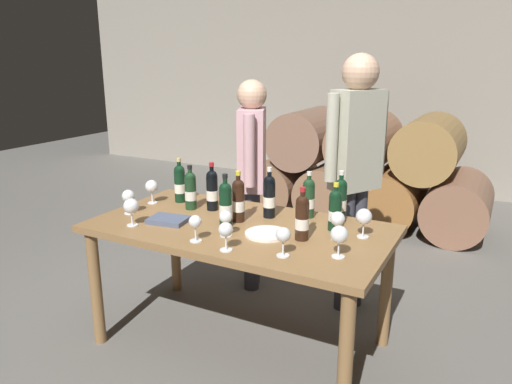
# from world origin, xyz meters

# --- Properties ---
(ground_plane) EXTENTS (14.00, 14.00, 0.00)m
(ground_plane) POSITION_xyz_m (0.00, 0.00, 0.00)
(ground_plane) COLOR #66635E
(cellar_back_wall) EXTENTS (10.00, 0.24, 2.80)m
(cellar_back_wall) POSITION_xyz_m (0.00, 4.20, 1.40)
(cellar_back_wall) COLOR gray
(cellar_back_wall) RESTS_ON ground_plane
(barrel_stack) EXTENTS (2.49, 0.90, 1.15)m
(barrel_stack) POSITION_xyz_m (-0.00, 2.60, 0.53)
(barrel_stack) COLOR brown
(barrel_stack) RESTS_ON ground_plane
(dining_table) EXTENTS (1.70, 0.90, 0.76)m
(dining_table) POSITION_xyz_m (0.00, 0.00, 0.67)
(dining_table) COLOR olive
(dining_table) RESTS_ON ground_plane
(wine_bottle_0) EXTENTS (0.07, 0.07, 0.30)m
(wine_bottle_0) POSITION_xyz_m (-0.58, 0.23, 0.89)
(wine_bottle_0) COLOR black
(wine_bottle_0) RESTS_ON dining_table
(wine_bottle_1) EXTENTS (0.07, 0.07, 0.31)m
(wine_bottle_1) POSITION_xyz_m (0.08, 0.22, 0.89)
(wine_bottle_1) COLOR black
(wine_bottle_1) RESTS_ON dining_table
(wine_bottle_2) EXTENTS (0.07, 0.07, 0.30)m
(wine_bottle_2) POSITION_xyz_m (-0.04, 0.07, 0.89)
(wine_bottle_2) COLOR black
(wine_bottle_2) RESTS_ON dining_table
(wine_bottle_3) EXTENTS (0.07, 0.07, 0.28)m
(wine_bottle_3) POSITION_xyz_m (-0.43, 0.13, 0.88)
(wine_bottle_3) COLOR #19381E
(wine_bottle_3) RESTS_ON dining_table
(wine_bottle_4) EXTENTS (0.07, 0.07, 0.30)m
(wine_bottle_4) POSITION_xyz_m (-0.30, 0.18, 0.89)
(wine_bottle_4) COLOR black
(wine_bottle_4) RESTS_ON dining_table
(wine_bottle_5) EXTENTS (0.07, 0.07, 0.28)m
(wine_bottle_5) POSITION_xyz_m (0.29, 0.33, 0.88)
(wine_bottle_5) COLOR #19381E
(wine_bottle_5) RESTS_ON dining_table
(wine_bottle_6) EXTENTS (0.07, 0.07, 0.30)m
(wine_bottle_6) POSITION_xyz_m (0.47, 0.36, 0.89)
(wine_bottle_6) COLOR black
(wine_bottle_6) RESTS_ON dining_table
(wine_bottle_7) EXTENTS (0.07, 0.07, 0.29)m
(wine_bottle_7) POSITION_xyz_m (0.40, -0.04, 0.88)
(wine_bottle_7) COLOR black
(wine_bottle_7) RESTS_ON dining_table
(wine_bottle_8) EXTENTS (0.07, 0.07, 0.31)m
(wine_bottle_8) POSITION_xyz_m (-0.07, -0.04, 0.89)
(wine_bottle_8) COLOR black
(wine_bottle_8) RESTS_ON dining_table
(wine_bottle_9) EXTENTS (0.07, 0.07, 0.27)m
(wine_bottle_9) POSITION_xyz_m (0.50, 0.18, 0.88)
(wine_bottle_9) COLOR black
(wine_bottle_9) RESTS_ON dining_table
(wine_glass_0) EXTENTS (0.07, 0.07, 0.15)m
(wine_glass_0) POSITION_xyz_m (0.12, -0.35, 0.86)
(wine_glass_0) COLOR white
(wine_glass_0) RESTS_ON dining_table
(wine_glass_1) EXTENTS (0.07, 0.07, 0.15)m
(wine_glass_1) POSITION_xyz_m (0.40, -0.28, 0.86)
(wine_glass_1) COLOR white
(wine_glass_1) RESTS_ON dining_table
(wine_glass_2) EXTENTS (0.08, 0.08, 0.15)m
(wine_glass_2) POSITION_xyz_m (-0.71, -0.12, 0.87)
(wine_glass_2) COLOR white
(wine_glass_2) RESTS_ON dining_table
(wine_glass_3) EXTENTS (0.08, 0.08, 0.16)m
(wine_glass_3) POSITION_xyz_m (-0.73, 0.12, 0.87)
(wine_glass_3) COLOR white
(wine_glass_3) RESTS_ON dining_table
(wine_glass_4) EXTENTS (0.07, 0.07, 0.14)m
(wine_glass_4) POSITION_xyz_m (0.02, -0.18, 0.86)
(wine_glass_4) COLOR white
(wine_glass_4) RESTS_ON dining_table
(wine_glass_5) EXTENTS (0.07, 0.07, 0.14)m
(wine_glass_5) POSITION_xyz_m (-0.08, -0.32, 0.86)
(wine_glass_5) COLOR white
(wine_glass_5) RESTS_ON dining_table
(wine_glass_6) EXTENTS (0.09, 0.09, 0.16)m
(wine_glass_6) POSITION_xyz_m (0.64, -0.17, 0.87)
(wine_glass_6) COLOR white
(wine_glass_6) RESTS_ON dining_table
(wine_glass_7) EXTENTS (0.08, 0.08, 0.15)m
(wine_glass_7) POSITION_xyz_m (0.56, 0.06, 0.87)
(wine_glass_7) COLOR white
(wine_glass_7) RESTS_ON dining_table
(wine_glass_8) EXTENTS (0.09, 0.09, 0.16)m
(wine_glass_8) POSITION_xyz_m (0.67, 0.15, 0.87)
(wine_glass_8) COLOR white
(wine_glass_8) RESTS_ON dining_table
(wine_glass_9) EXTENTS (0.09, 0.09, 0.16)m
(wine_glass_9) POSITION_xyz_m (-0.54, -0.28, 0.87)
(wine_glass_9) COLOR white
(wine_glass_9) RESTS_ON dining_table
(tasting_notebook) EXTENTS (0.24, 0.19, 0.03)m
(tasting_notebook) POSITION_xyz_m (-0.40, -0.14, 0.77)
(tasting_notebook) COLOR #4C5670
(tasting_notebook) RESTS_ON dining_table
(serving_plate) EXTENTS (0.24, 0.24, 0.01)m
(serving_plate) POSITION_xyz_m (0.20, -0.06, 0.77)
(serving_plate) COLOR white
(serving_plate) RESTS_ON dining_table
(sommelier_presenting) EXTENTS (0.32, 0.44, 1.72)m
(sommelier_presenting) POSITION_xyz_m (0.44, 0.75, 1.04)
(sommelier_presenting) COLOR #383842
(sommelier_presenting) RESTS_ON ground_plane
(taster_seated_left) EXTENTS (0.29, 0.46, 1.54)m
(taster_seated_left) POSITION_xyz_m (-0.31, 0.72, 0.92)
(taster_seated_left) COLOR #383842
(taster_seated_left) RESTS_ON ground_plane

